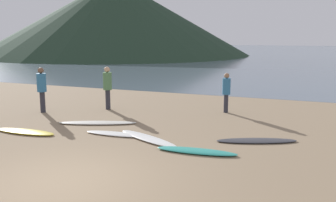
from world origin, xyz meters
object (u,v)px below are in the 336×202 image
(surfboard_0, at_px, (25,132))
(person_0, at_px, (107,84))
(surfboard_3, at_px, (148,138))
(person_2, at_px, (226,89))
(person_1, at_px, (42,86))
(surfboard_4, at_px, (197,151))
(surfboard_1, at_px, (98,123))
(surfboard_5, at_px, (257,141))
(surfboard_2, at_px, (116,134))

(surfboard_0, distance_m, person_0, 4.34)
(person_0, bearing_deg, surfboard_0, -77.17)
(surfboard_3, relative_size, person_2, 1.57)
(person_1, bearing_deg, surfboard_4, 1.86)
(surfboard_1, bearing_deg, surfboard_0, -149.17)
(surfboard_0, bearing_deg, surfboard_3, 9.17)
(surfboard_0, xyz_separation_m, surfboard_5, (6.84, 1.73, -0.01))
(surfboard_4, distance_m, surfboard_5, 2.06)
(surfboard_1, height_order, person_2, person_2)
(surfboard_1, bearing_deg, surfboard_2, -60.14)
(person_0, relative_size, person_2, 1.12)
(surfboard_0, xyz_separation_m, person_2, (5.09, 5.39, 0.88))
(surfboard_3, height_order, surfboard_4, same)
(surfboard_3, xyz_separation_m, surfboard_4, (1.68, -0.61, 0.00))
(surfboard_0, xyz_separation_m, person_0, (0.44, 4.20, 0.99))
(surfboard_4, bearing_deg, surfboard_2, 161.23)
(surfboard_0, distance_m, surfboard_4, 5.54)
(surfboard_1, relative_size, surfboard_4, 1.26)
(surfboard_1, xyz_separation_m, person_0, (-0.98, 2.32, 1.00))
(surfboard_4, xyz_separation_m, person_2, (-0.45, 5.25, 0.88))
(surfboard_5, bearing_deg, person_0, 136.43)
(surfboard_0, relative_size, surfboard_5, 0.92)
(person_2, bearing_deg, surfboard_1, -4.53)
(surfboard_5, xyz_separation_m, person_0, (-6.40, 2.47, 1.00))
(surfboard_0, xyz_separation_m, surfboard_3, (3.86, 0.75, 0.00))
(surfboard_1, height_order, person_1, person_1)
(surfboard_2, bearing_deg, surfboard_1, 138.51)
(surfboard_0, bearing_deg, surfboard_2, 15.59)
(person_1, relative_size, person_2, 1.14)
(person_2, bearing_deg, surfboard_0, -1.68)
(person_2, bearing_deg, person_0, -33.98)
(surfboard_3, xyz_separation_m, person_0, (-3.42, 3.45, 0.99))
(surfboard_0, relative_size, surfboard_4, 0.99)
(surfboard_4, bearing_deg, person_2, 90.43)
(surfboard_0, height_order, surfboard_4, surfboard_4)
(surfboard_0, distance_m, surfboard_5, 7.06)
(person_1, bearing_deg, person_0, 57.12)
(surfboard_2, xyz_separation_m, surfboard_5, (4.11, 0.88, -0.00))
(surfboard_0, bearing_deg, surfboard_4, -0.35)
(surfboard_3, height_order, surfboard_5, surfboard_3)
(person_0, xyz_separation_m, person_2, (4.65, 1.19, -0.11))
(surfboard_3, distance_m, person_2, 4.88)
(surfboard_4, bearing_deg, person_0, 136.95)
(surfboard_2, relative_size, surfboard_4, 0.93)
(surfboard_1, distance_m, person_2, 5.15)
(surfboard_3, distance_m, surfboard_4, 1.79)
(surfboard_2, xyz_separation_m, person_2, (2.36, 4.53, 0.89))
(surfboard_2, bearing_deg, surfboard_5, 8.79)
(surfboard_4, bearing_deg, surfboard_1, 152.58)
(surfboard_2, relative_size, person_2, 1.27)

